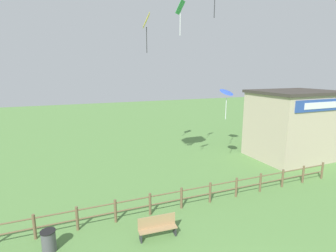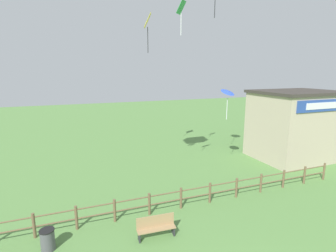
{
  "view_description": "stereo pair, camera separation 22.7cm",
  "coord_description": "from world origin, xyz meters",
  "px_view_note": "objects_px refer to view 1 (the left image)",
  "views": [
    {
      "loc": [
        -5.71,
        -4.35,
        7.49
      ],
      "look_at": [
        0.0,
        9.79,
        4.31
      ],
      "focal_mm": 28.0,
      "sensor_mm": 36.0,
      "label": 1
    },
    {
      "loc": [
        -5.5,
        -4.44,
        7.49
      ],
      "look_at": [
        0.0,
        9.79,
        4.31
      ],
      "focal_mm": 28.0,
      "sensor_mm": 36.0,
      "label": 2
    }
  ],
  "objects_px": {
    "seaside_building": "(293,124)",
    "kite_yellow_diamond": "(146,24)",
    "kite_green_diamond": "(180,11)",
    "park_bench_near_fence": "(157,226)",
    "kite_blue_delta": "(227,93)",
    "trash_bin": "(49,241)"
  },
  "relations": [
    {
      "from": "trash_bin",
      "to": "kite_yellow_diamond",
      "type": "xyz_separation_m",
      "value": [
        7.37,
        9.16,
        10.53
      ]
    },
    {
      "from": "trash_bin",
      "to": "kite_green_diamond",
      "type": "bearing_deg",
      "value": 36.35
    },
    {
      "from": "trash_bin",
      "to": "kite_yellow_diamond",
      "type": "height_order",
      "value": "kite_yellow_diamond"
    },
    {
      "from": "park_bench_near_fence",
      "to": "kite_green_diamond",
      "type": "relative_size",
      "value": 0.79
    },
    {
      "from": "seaside_building",
      "to": "park_bench_near_fence",
      "type": "distance_m",
      "value": 16.46
    },
    {
      "from": "kite_yellow_diamond",
      "to": "park_bench_near_fence",
      "type": "bearing_deg",
      "value": -105.56
    },
    {
      "from": "park_bench_near_fence",
      "to": "kite_green_diamond",
      "type": "distance_m",
      "value": 14.07
    },
    {
      "from": "seaside_building",
      "to": "kite_blue_delta",
      "type": "height_order",
      "value": "kite_blue_delta"
    },
    {
      "from": "seaside_building",
      "to": "kite_yellow_diamond",
      "type": "bearing_deg",
      "value": 164.02
    },
    {
      "from": "kite_yellow_diamond",
      "to": "kite_green_diamond",
      "type": "xyz_separation_m",
      "value": [
        1.68,
        -2.5,
        0.59
      ]
    },
    {
      "from": "seaside_building",
      "to": "trash_bin",
      "type": "relative_size",
      "value": 7.4
    },
    {
      "from": "kite_green_diamond",
      "to": "kite_blue_delta",
      "type": "bearing_deg",
      "value": -23.56
    },
    {
      "from": "park_bench_near_fence",
      "to": "trash_bin",
      "type": "height_order",
      "value": "park_bench_near_fence"
    },
    {
      "from": "park_bench_near_fence",
      "to": "kite_green_diamond",
      "type": "height_order",
      "value": "kite_green_diamond"
    },
    {
      "from": "seaside_building",
      "to": "kite_yellow_diamond",
      "type": "height_order",
      "value": "kite_yellow_diamond"
    },
    {
      "from": "kite_yellow_diamond",
      "to": "kite_blue_delta",
      "type": "height_order",
      "value": "kite_yellow_diamond"
    },
    {
      "from": "seaside_building",
      "to": "kite_yellow_diamond",
      "type": "relative_size",
      "value": 2.4
    },
    {
      "from": "seaside_building",
      "to": "trash_bin",
      "type": "bearing_deg",
      "value": -163.79
    },
    {
      "from": "park_bench_near_fence",
      "to": "kite_yellow_diamond",
      "type": "bearing_deg",
      "value": 74.44
    },
    {
      "from": "park_bench_near_fence",
      "to": "kite_yellow_diamond",
      "type": "height_order",
      "value": "kite_yellow_diamond"
    },
    {
      "from": "park_bench_near_fence",
      "to": "kite_blue_delta",
      "type": "bearing_deg",
      "value": 38.55
    },
    {
      "from": "kite_yellow_diamond",
      "to": "kite_green_diamond",
      "type": "height_order",
      "value": "kite_green_diamond"
    }
  ]
}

